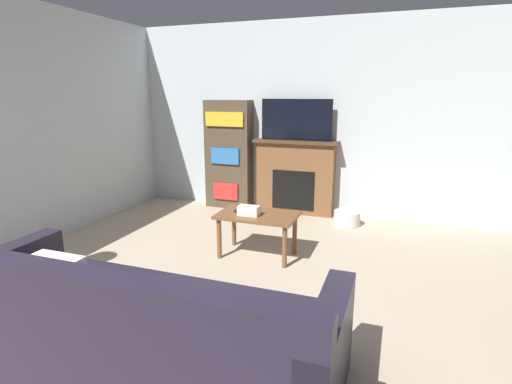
{
  "coord_description": "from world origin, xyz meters",
  "views": [
    {
      "loc": [
        1.39,
        -1.04,
        1.71
      ],
      "look_at": [
        -0.01,
        2.83,
        0.69
      ],
      "focal_mm": 28.0,
      "sensor_mm": 36.0,
      "label": 1
    }
  ],
  "objects_px": {
    "bookshelf": "(229,155)",
    "storage_basket": "(347,218)",
    "coffee_table": "(258,221)",
    "couch": "(139,330)",
    "tv": "(296,120)",
    "fireplace": "(295,177)"
  },
  "relations": [
    {
      "from": "couch",
      "to": "fireplace",
      "type": "bearing_deg",
      "value": 89.41
    },
    {
      "from": "couch",
      "to": "coffee_table",
      "type": "relative_size",
      "value": 2.95
    },
    {
      "from": "fireplace",
      "to": "bookshelf",
      "type": "bearing_deg",
      "value": -178.79
    },
    {
      "from": "fireplace",
      "to": "storage_basket",
      "type": "bearing_deg",
      "value": -23.28
    },
    {
      "from": "couch",
      "to": "storage_basket",
      "type": "xyz_separation_m",
      "value": [
        0.84,
        3.35,
        -0.18
      ]
    },
    {
      "from": "coffee_table",
      "to": "fireplace",
      "type": "bearing_deg",
      "value": 91.09
    },
    {
      "from": "tv",
      "to": "storage_basket",
      "type": "height_order",
      "value": "tv"
    },
    {
      "from": "storage_basket",
      "to": "couch",
      "type": "bearing_deg",
      "value": -104.15
    },
    {
      "from": "bookshelf",
      "to": "storage_basket",
      "type": "xyz_separation_m",
      "value": [
        1.84,
        -0.33,
        -0.71
      ]
    },
    {
      "from": "storage_basket",
      "to": "tv",
      "type": "bearing_deg",
      "value": 157.92
    },
    {
      "from": "fireplace",
      "to": "couch",
      "type": "distance_m",
      "value": 3.71
    },
    {
      "from": "tv",
      "to": "bookshelf",
      "type": "height_order",
      "value": "tv"
    },
    {
      "from": "bookshelf",
      "to": "storage_basket",
      "type": "bearing_deg",
      "value": -10.03
    },
    {
      "from": "tv",
      "to": "coffee_table",
      "type": "relative_size",
      "value": 1.2
    },
    {
      "from": "couch",
      "to": "bookshelf",
      "type": "height_order",
      "value": "bookshelf"
    },
    {
      "from": "coffee_table",
      "to": "bookshelf",
      "type": "xyz_separation_m",
      "value": [
        -1.06,
        1.69,
        0.41
      ]
    },
    {
      "from": "couch",
      "to": "bookshelf",
      "type": "xyz_separation_m",
      "value": [
        -0.99,
        3.67,
        0.53
      ]
    },
    {
      "from": "tv",
      "to": "storage_basket",
      "type": "xyz_separation_m",
      "value": [
        0.81,
        -0.33,
        -1.25
      ]
    },
    {
      "from": "coffee_table",
      "to": "couch",
      "type": "bearing_deg",
      "value": -92.03
    },
    {
      "from": "fireplace",
      "to": "couch",
      "type": "height_order",
      "value": "fireplace"
    },
    {
      "from": "tv",
      "to": "coffee_table",
      "type": "height_order",
      "value": "tv"
    },
    {
      "from": "tv",
      "to": "coffee_table",
      "type": "xyz_separation_m",
      "value": [
        0.03,
        -1.69,
        -0.95
      ]
    }
  ]
}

